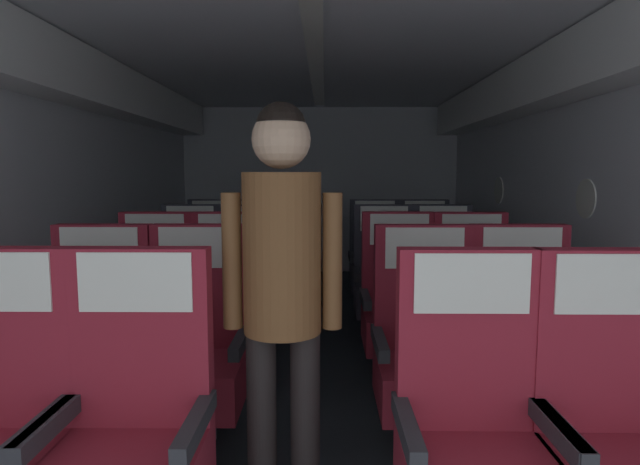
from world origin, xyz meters
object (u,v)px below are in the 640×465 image
Objects in this scene: seat_b_right_window at (426,354)px; seat_c_left_aisle at (227,308)px; seat_e_left_window at (211,264)px; seat_e_right_window at (375,264)px; seat_b_right_aisle at (525,353)px; seat_e_right_aisle at (425,264)px; seat_a_right_aisle at (620,444)px; seat_d_right_aisle at (444,282)px; seat_b_left_window at (96,353)px; seat_a_left_aisle at (131,439)px; seat_c_left_window at (153,308)px; seat_a_right_window at (475,442)px; seat_b_left_aisle at (196,353)px; seat_d_right_window at (384,282)px; seat_c_right_window at (400,308)px; flight_attendant at (282,272)px; seat_d_left_window at (189,281)px; seat_d_left_aisle at (248,282)px; seat_e_left_aisle at (261,264)px; seat_c_right_aisle at (473,309)px.

seat_b_right_window and seat_c_left_aisle have the same top height.
seat_e_left_window is 1.57m from seat_e_right_window.
seat_e_right_aisle is at bearing 90.14° from seat_b_right_aisle.
seat_d_right_aisle is (0.01, 2.55, 0.00)m from seat_a_right_aisle.
seat_b_left_window is at bearing -179.60° from seat_b_right_aisle.
seat_e_right_aisle is (1.58, 3.36, 0.00)m from seat_a_left_aisle.
seat_a_left_aisle is at bearing -121.90° from seat_d_right_aisle.
seat_b_right_window is (1.58, -0.00, 0.00)m from seat_b_left_window.
seat_c_left_window and seat_d_right_aisle have the same top height.
seat_a_right_window is 1.39m from seat_b_left_aisle.
seat_d_right_window is at bearing 66.35° from seat_a_left_aisle.
seat_c_right_window is at bearing -89.83° from seat_e_right_window.
seat_b_right_window and seat_d_right_window have the same top height.
seat_d_right_aisle is 2.60m from flight_attendant.
seat_d_left_window is at bearing -179.63° from seat_d_right_aisle.
seat_b_left_window and seat_d_right_window have the same top height.
seat_b_left_window and seat_b_left_aisle have the same top height.
seat_a_left_aisle and seat_e_right_aisle have the same top height.
seat_b_left_aisle is 0.84m from seat_c_left_aisle.
seat_a_right_aisle is 2.97m from seat_d_left_aisle.
seat_c_left_aisle is 0.97m from seat_d_left_window.
seat_b_right_aisle and seat_d_left_window have the same top height.
seat_d_right_window is at bearing 90.37° from seat_b_right_window.
seat_d_left_aisle and seat_e_right_aisle have the same top height.
seat_b_right_aisle is 2.29m from seat_d_left_aisle.
seat_e_left_aisle is 1.10m from seat_e_right_window.
seat_a_left_aisle and seat_b_right_aisle have the same top height.
seat_a_left_aisle is at bearing -108.20° from seat_e_right_window.
seat_e_right_aisle is 0.48m from seat_e_right_window.
seat_d_left_aisle is at bearing -151.58° from seat_e_right_aisle.
seat_a_right_window is 1.00× the size of seat_b_right_aisle.
seat_c_left_aisle is 1.38m from seat_d_right_window.
seat_a_left_aisle is 1.00× the size of seat_c_right_window.
seat_a_left_aisle is 1.00× the size of seat_a_right_aisle.
seat_c_left_aisle is 0.68× the size of flight_attendant.
seat_c_right_aisle is 0.68× the size of flight_attendant.
seat_c_right_aisle is at bearing 28.46° from seat_b_left_aisle.
seat_a_right_window and seat_e_right_aisle have the same top height.
seat_a_left_aisle is 3.71m from seat_e_right_aisle.
seat_a_right_window is 1.75m from seat_c_right_aisle.
flight_attendant reaches higher than seat_e_left_aisle.
seat_a_right_window is at bearing -89.91° from seat_b_right_window.
seat_d_right_aisle is at bearing -21.95° from seat_e_left_window.
seat_b_right_window is 1.00× the size of seat_c_left_aisle.
seat_d_right_aisle is (0.47, 2.55, 0.00)m from seat_a_right_window.
seat_a_left_aisle is 2.56m from seat_d_left_window.
flight_attendant is (-0.64, 0.25, 0.51)m from seat_a_right_window.
seat_b_left_window and seat_c_left_aisle have the same top height.
seat_a_left_aisle and seat_c_left_aisle have the same top height.
seat_b_right_aisle and seat_d_left_aisle have the same top height.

